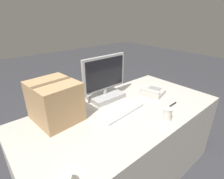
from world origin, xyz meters
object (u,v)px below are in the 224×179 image
at_px(monitor, 105,84).
at_px(cardboard_box, 55,101).
at_px(keyboard, 120,110).
at_px(paper_cup_right, 167,114).
at_px(pen_marker, 173,105).
at_px(spoon, 74,165).
at_px(desk_phone, 152,92).

bearing_deg(monitor, cardboard_box, -175.78).
height_order(keyboard, cardboard_box, cardboard_box).
bearing_deg(keyboard, monitor, 73.16).
height_order(paper_cup_right, pen_marker, paper_cup_right).
distance_m(keyboard, spoon, 0.65).
bearing_deg(cardboard_box, spoon, -104.90).
height_order(monitor, pen_marker, monitor).
distance_m(monitor, keyboard, 0.33).
relative_size(keyboard, pen_marker, 3.81).
bearing_deg(cardboard_box, paper_cup_right, -41.58).
xyz_separation_m(keyboard, paper_cup_right, (0.20, -0.33, 0.04)).
height_order(paper_cup_right, spoon, paper_cup_right).
xyz_separation_m(keyboard, spoon, (-0.59, -0.25, -0.01)).
bearing_deg(desk_phone, paper_cup_right, -142.63).
height_order(keyboard, paper_cup_right, paper_cup_right).
distance_m(spoon, cardboard_box, 0.55).
distance_m(monitor, spoon, 0.87).
height_order(monitor, keyboard, monitor).
distance_m(paper_cup_right, cardboard_box, 0.89).
height_order(desk_phone, paper_cup_right, paper_cup_right).
relative_size(keyboard, paper_cup_right, 4.57).
height_order(monitor, desk_phone, monitor).
distance_m(monitor, desk_phone, 0.51).
xyz_separation_m(keyboard, desk_phone, (0.48, 0.03, 0.01)).
xyz_separation_m(spoon, cardboard_box, (0.14, 0.51, 0.16)).
relative_size(spoon, pen_marker, 1.22).
relative_size(desk_phone, pen_marker, 2.10).
bearing_deg(keyboard, cardboard_box, 145.87).
distance_m(keyboard, paper_cup_right, 0.39).
distance_m(desk_phone, paper_cup_right, 0.46).
bearing_deg(keyboard, pen_marker, -32.47).
bearing_deg(cardboard_box, pen_marker, -28.24).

